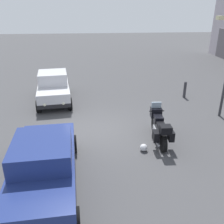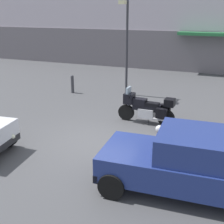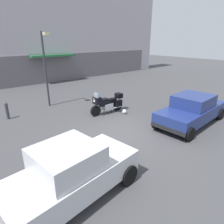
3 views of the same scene
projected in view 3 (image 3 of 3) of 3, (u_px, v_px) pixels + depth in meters
ground_plane at (121, 132)px, 9.54m from camera, size 80.00×80.00×0.00m
building_facade_rear at (15, 20)px, 17.89m from camera, size 35.54×3.40×11.80m
motorcycle at (108, 103)px, 11.73m from camera, size 2.26×0.78×1.36m
helmet at (124, 112)px, 11.77m from camera, size 0.28×0.28×0.28m
car_hatchback_near at (72, 173)px, 5.33m from camera, size 4.00×2.18×1.64m
car_sedan_far at (192, 110)px, 10.15m from camera, size 4.65×2.14×1.56m
streetlamp_curbside at (46, 63)px, 12.18m from camera, size 0.28×0.94×4.66m
bollard_curbside at (7, 110)px, 10.89m from camera, size 0.16×0.16×0.95m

